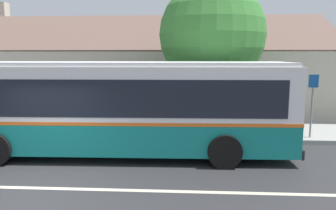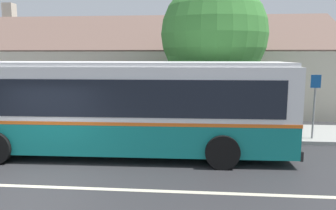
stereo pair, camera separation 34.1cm
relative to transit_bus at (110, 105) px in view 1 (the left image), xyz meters
name	(u,v)px [view 1 (the left image)]	position (x,y,z in m)	size (l,w,h in m)	color
ground_plane	(31,188)	(-1.34, -2.90, -1.64)	(300.00, 300.00, 0.00)	#2D2D30
sidewalk_far	(97,130)	(-1.34, 3.10, -1.56)	(60.00, 3.00, 0.15)	#9E9E99
lane_divider_stripe	(31,188)	(-1.34, -2.90, -1.63)	(60.00, 0.16, 0.01)	beige
community_building	(106,76)	(-2.88, 10.96, 0.22)	(27.15, 9.93, 6.79)	beige
transit_bus	(110,105)	(0.00, 0.00, 0.00)	(11.71, 2.94, 3.04)	#147F7A
bench_down_street	(85,120)	(-1.78, 2.86, -1.07)	(1.76, 0.51, 0.94)	brown
street_tree_primary	(209,38)	(3.41, 3.80, 2.33)	(4.48, 4.48, 6.37)	#4C3828
bus_stop_sign	(312,99)	(7.19, 2.09, 0.00)	(0.36, 0.07, 2.40)	gray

